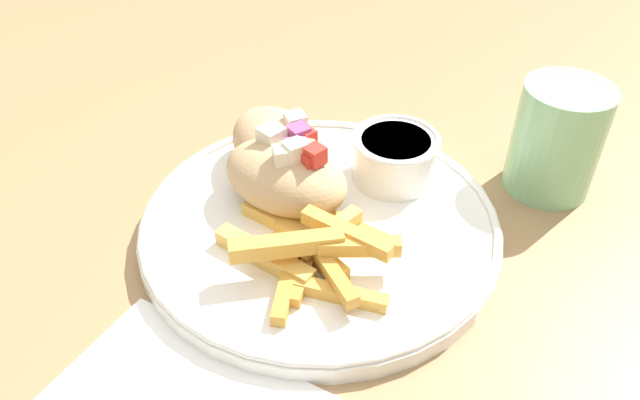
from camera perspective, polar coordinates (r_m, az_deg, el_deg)
The scene contains 7 objects.
table at distance 0.53m, azimuth 2.54°, elevation -9.24°, with size 1.40×1.40×0.75m.
plate at distance 0.49m, azimuth 0.00°, elevation -2.20°, with size 0.28×0.28×0.02m.
pita_sandwich_near at distance 0.49m, azimuth -3.10°, elevation 2.26°, with size 0.11×0.09×0.06m.
pita_sandwich_far at distance 0.52m, azimuth -3.75°, elevation 4.91°, with size 0.13×0.10×0.06m.
fries_pile at distance 0.44m, azimuth -0.98°, elevation -4.69°, with size 0.15×0.12×0.03m.
sauce_ramekin at distance 0.52m, azimuth 6.85°, elevation 4.10°, with size 0.07×0.07×0.04m.
water_glass at distance 0.55m, azimuth 20.75°, elevation 4.83°, with size 0.07×0.07×0.10m.
Camera 1 is at (0.22, -0.28, 1.09)m, focal length 35.00 mm.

